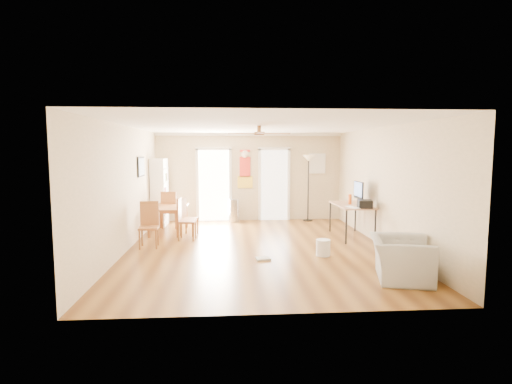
{
  "coord_description": "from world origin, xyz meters",
  "views": [
    {
      "loc": [
        -0.64,
        -8.39,
        2.09
      ],
      "look_at": [
        0.0,
        0.6,
        1.15
      ],
      "focal_mm": 27.99,
      "sensor_mm": 36.0,
      "label": 1
    }
  ],
  "objects": [
    {
      "name": "armchair",
      "position": [
        2.15,
        -2.26,
        0.34
      ],
      "size": [
        1.16,
        1.25,
        0.68
      ],
      "primitive_type": "imported",
      "rotation": [
        0.0,
        0.0,
        1.3
      ],
      "color": "#9F9F9A",
      "rests_on": "floor"
    },
    {
      "name": "wastebasket_a",
      "position": [
        1.25,
        -0.73,
        0.16
      ],
      "size": [
        0.31,
        0.31,
        0.33
      ],
      "primitive_type": "cylinder",
      "rotation": [
        0.0,
        0.0,
        -0.09
      ],
      "color": "silver",
      "rests_on": "floor"
    },
    {
      "name": "ceiling",
      "position": [
        0.0,
        0.0,
        2.6
      ],
      "size": [
        5.5,
        7.0,
        0.0
      ],
      "primitive_type": null,
      "color": "silver",
      "rests_on": "floor"
    },
    {
      "name": "framed_poster",
      "position": [
        -2.73,
        1.4,
        1.7
      ],
      "size": [
        0.04,
        0.66,
        0.48
      ],
      "primitive_type": "cube",
      "color": "black",
      "rests_on": "wall_left"
    },
    {
      "name": "wall_right",
      "position": [
        2.75,
        0.0,
        1.3
      ],
      "size": [
        0.04,
        7.0,
        2.6
      ],
      "primitive_type": null,
      "color": "beige",
      "rests_on": "floor"
    },
    {
      "name": "dining_table",
      "position": [
        -2.15,
        1.79,
        0.34
      ],
      "size": [
        0.91,
        1.41,
        0.68
      ],
      "primitive_type": null,
      "rotation": [
        0.0,
        0.0,
        -0.07
      ],
      "color": "#9D5F32",
      "rests_on": "floor"
    },
    {
      "name": "crown_molding",
      "position": [
        0.0,
        0.0,
        2.56
      ],
      "size": [
        5.5,
        7.0,
        0.08
      ],
      "primitive_type": null,
      "color": "white",
      "rests_on": "wall_back"
    },
    {
      "name": "wall_decal",
      "position": [
        -0.13,
        3.48,
        1.55
      ],
      "size": [
        0.46,
        0.03,
        1.1
      ],
      "primitive_type": "cube",
      "color": "red",
      "rests_on": "wall_back"
    },
    {
      "name": "dining_chair_right_b",
      "position": [
        -1.6,
        0.93,
        0.49
      ],
      "size": [
        0.43,
        0.43,
        0.97
      ],
      "primitive_type": null,
      "rotation": [
        0.0,
        0.0,
        1.5
      ],
      "color": "#9B5932",
      "rests_on": "floor"
    },
    {
      "name": "floor",
      "position": [
        0.0,
        0.0,
        0.0
      ],
      "size": [
        7.0,
        7.0,
        0.0
      ],
      "primitive_type": "plane",
      "color": "brown",
      "rests_on": "ground"
    },
    {
      "name": "dining_chair_near",
      "position": [
        -2.35,
        0.21,
        0.49
      ],
      "size": [
        0.42,
        0.42,
        0.98
      ],
      "primitive_type": null,
      "rotation": [
        0.0,
        0.0,
        0.05
      ],
      "color": "#A86D36",
      "rests_on": "floor"
    },
    {
      "name": "computer_desk",
      "position": [
        2.33,
        0.92,
        0.4
      ],
      "size": [
        0.74,
        1.49,
        0.8
      ],
      "primitive_type": null,
      "color": "#A87B5B",
      "rests_on": "floor"
    },
    {
      "name": "keyboard",
      "position": [
        2.2,
        0.39,
        0.81
      ],
      "size": [
        0.26,
        0.45,
        0.02
      ],
      "primitive_type": "cube",
      "rotation": [
        0.0,
        0.0,
        0.29
      ],
      "color": "white",
      "rests_on": "computer_desk"
    },
    {
      "name": "bathroom_doorway",
      "position": [
        0.75,
        3.48,
        1.05
      ],
      "size": [
        0.8,
        0.1,
        2.1
      ],
      "primitive_type": null,
      "color": "white",
      "rests_on": "wall_back"
    },
    {
      "name": "dining_chair_far",
      "position": [
        -2.2,
        2.44,
        0.5
      ],
      "size": [
        0.44,
        0.44,
        0.99
      ],
      "primitive_type": null,
      "rotation": [
        0.0,
        0.0,
        3.07
      ],
      "color": "#A27234",
      "rests_on": "floor"
    },
    {
      "name": "ac_grille",
      "position": [
        2.05,
        3.47,
        1.7
      ],
      "size": [
        0.5,
        0.04,
        0.6
      ],
      "primitive_type": "cube",
      "color": "white",
      "rests_on": "wall_back"
    },
    {
      "name": "imac",
      "position": [
        2.47,
        0.85,
        1.08
      ],
      "size": [
        0.2,
        0.61,
        0.56
      ],
      "primitive_type": null,
      "rotation": [
        0.0,
        0.0,
        -0.19
      ],
      "color": "black",
      "rests_on": "computer_desk"
    },
    {
      "name": "dining_chair_right_a",
      "position": [
        -1.6,
        1.42,
        0.46
      ],
      "size": [
        0.48,
        0.48,
        0.92
      ],
      "primitive_type": null,
      "rotation": [
        0.0,
        0.0,
        1.24
      ],
      "color": "#995D31",
      "rests_on": "floor"
    },
    {
      "name": "bookshelf",
      "position": [
        -2.54,
        2.84,
        0.93
      ],
      "size": [
        0.59,
        0.91,
        1.87
      ],
      "primitive_type": null,
      "rotation": [
        0.0,
        0.0,
        -0.28
      ],
      "color": "white",
      "rests_on": "floor"
    },
    {
      "name": "wall_left",
      "position": [
        -2.75,
        0.0,
        1.3
      ],
      "size": [
        0.04,
        7.0,
        2.6
      ],
      "primitive_type": null,
      "color": "beige",
      "rests_on": "floor"
    },
    {
      "name": "floor_cloth",
      "position": [
        0.03,
        -0.93,
        0.02
      ],
      "size": [
        0.3,
        0.25,
        0.04
      ],
      "primitive_type": "cube",
      "rotation": [
        0.0,
        0.0,
        0.16
      ],
      "color": "#AAABA5",
      "rests_on": "floor"
    },
    {
      "name": "orange_bottle",
      "position": [
        2.3,
        0.97,
        0.92
      ],
      "size": [
        0.08,
        0.08,
        0.24
      ],
      "primitive_type": "cylinder",
      "rotation": [
        0.0,
        0.0,
        -0.04
      ],
      "color": "orange",
      "rests_on": "computer_desk"
    },
    {
      "name": "ceiling_fan",
      "position": [
        0.0,
        -0.3,
        2.43
      ],
      "size": [
        1.24,
        1.24,
        0.2
      ],
      "primitive_type": null,
      "color": "#593819",
      "rests_on": "ceiling"
    },
    {
      "name": "printer",
      "position": [
        2.45,
        0.35,
        0.89
      ],
      "size": [
        0.35,
        0.39,
        0.18
      ],
      "primitive_type": "cube",
      "rotation": [
        0.0,
        0.0,
        -0.16
      ],
      "color": "black",
      "rests_on": "computer_desk"
    },
    {
      "name": "torchiere_lamp",
      "position": [
        1.74,
        3.24,
        0.98
      ],
      "size": [
        0.46,
        0.46,
        1.96
      ],
      "primitive_type": null,
      "rotation": [
        0.0,
        0.0,
        -0.3
      ],
      "color": "black",
      "rests_on": "floor"
    },
    {
      "name": "trash_can",
      "position": [
        -0.47,
        3.23,
        0.33
      ],
      "size": [
        0.31,
        0.31,
        0.66
      ],
      "primitive_type": "cylinder",
      "rotation": [
        0.0,
        0.0,
        0.0
      ],
      "color": "#B3B2B5",
      "rests_on": "floor"
    },
    {
      "name": "wall_front",
      "position": [
        0.0,
        -3.5,
        1.3
      ],
      "size": [
        5.5,
        0.04,
        2.6
      ],
      "primitive_type": null,
      "color": "beige",
      "rests_on": "floor"
    },
    {
      "name": "kitchen_doorway",
      "position": [
        -1.05,
        3.48,
        1.05
      ],
      "size": [
        0.9,
        0.1,
        2.1
      ],
      "primitive_type": null,
      "color": "white",
      "rests_on": "wall_back"
    },
    {
      "name": "wall_back",
      "position": [
        0.0,
        3.5,
        1.3
      ],
      "size": [
        5.5,
        0.04,
        2.6
      ],
      "primitive_type": null,
      "color": "beige",
      "rests_on": "floor"
    }
  ]
}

